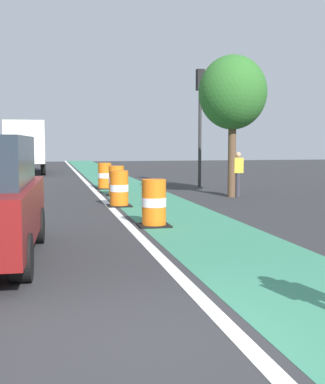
{
  "coord_description": "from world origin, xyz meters",
  "views": [
    {
      "loc": [
        -0.91,
        -4.8,
        1.92
      ],
      "look_at": [
        0.97,
        3.64,
        1.1
      ],
      "focal_mm": 48.17,
      "sensor_mm": 36.0,
      "label": 1
    }
  ],
  "objects_px": {
    "traffic_barrel_mid": "(119,189)",
    "street_tree_sidewalk": "(233,93)",
    "traffic_barrel_front": "(154,203)",
    "pedestrian_crossing": "(238,173)",
    "traffic_barrel_far": "(105,176)",
    "delivery_truck_down_block": "(26,144)",
    "traffic_light_corner": "(200,107)",
    "traffic_barrel_back": "(116,181)"
  },
  "relations": [
    {
      "from": "traffic_barrel_mid",
      "to": "street_tree_sidewalk",
      "type": "xyz_separation_m",
      "value": [
        4.3,
        1.89,
        3.14
      ]
    },
    {
      "from": "traffic_barrel_front",
      "to": "traffic_barrel_mid",
      "type": "xyz_separation_m",
      "value": [
        -0.28,
        3.9,
        0.0
      ]
    },
    {
      "from": "pedestrian_crossing",
      "to": "traffic_barrel_far",
      "type": "bearing_deg",
      "value": 135.12
    },
    {
      "from": "traffic_barrel_mid",
      "to": "delivery_truck_down_block",
      "type": "relative_size",
      "value": 0.14
    },
    {
      "from": "traffic_barrel_front",
      "to": "delivery_truck_down_block",
      "type": "xyz_separation_m",
      "value": [
        -3.73,
        22.27,
        1.31
      ]
    },
    {
      "from": "traffic_barrel_far",
      "to": "street_tree_sidewalk",
      "type": "height_order",
      "value": "street_tree_sidewalk"
    },
    {
      "from": "traffic_light_corner",
      "to": "pedestrian_crossing",
      "type": "distance_m",
      "value": 5.12
    },
    {
      "from": "traffic_light_corner",
      "to": "pedestrian_crossing",
      "type": "height_order",
      "value": "traffic_light_corner"
    },
    {
      "from": "traffic_barrel_front",
      "to": "traffic_barrel_far",
      "type": "xyz_separation_m",
      "value": [
        -0.05,
        10.03,
        0.0
      ]
    },
    {
      "from": "traffic_barrel_front",
      "to": "pedestrian_crossing",
      "type": "xyz_separation_m",
      "value": [
        4.25,
        5.75,
        0.33
      ]
    },
    {
      "from": "delivery_truck_down_block",
      "to": "traffic_light_corner",
      "type": "xyz_separation_m",
      "value": [
        7.87,
        -12.13,
        1.65
      ]
    },
    {
      "from": "traffic_barrel_front",
      "to": "street_tree_sidewalk",
      "type": "height_order",
      "value": "street_tree_sidewalk"
    },
    {
      "from": "traffic_barrel_back",
      "to": "pedestrian_crossing",
      "type": "xyz_separation_m",
      "value": [
        4.18,
        -1.41,
        0.33
      ]
    },
    {
      "from": "traffic_light_corner",
      "to": "pedestrian_crossing",
      "type": "xyz_separation_m",
      "value": [
        0.1,
        -4.39,
        -2.64
      ]
    },
    {
      "from": "delivery_truck_down_block",
      "to": "street_tree_sidewalk",
      "type": "xyz_separation_m",
      "value": [
        7.75,
        -16.48,
        1.82
      ]
    },
    {
      "from": "pedestrian_crossing",
      "to": "traffic_light_corner",
      "type": "bearing_deg",
      "value": 91.34
    },
    {
      "from": "traffic_barrel_back",
      "to": "traffic_barrel_front",
      "type": "bearing_deg",
      "value": -90.52
    },
    {
      "from": "traffic_barrel_back",
      "to": "street_tree_sidewalk",
      "type": "relative_size",
      "value": 0.22
    },
    {
      "from": "traffic_barrel_far",
      "to": "traffic_light_corner",
      "type": "distance_m",
      "value": 5.14
    },
    {
      "from": "traffic_barrel_front",
      "to": "traffic_barrel_mid",
      "type": "height_order",
      "value": "same"
    },
    {
      "from": "traffic_barrel_far",
      "to": "pedestrian_crossing",
      "type": "bearing_deg",
      "value": -44.88
    },
    {
      "from": "traffic_light_corner",
      "to": "pedestrian_crossing",
      "type": "relative_size",
      "value": 3.17
    },
    {
      "from": "traffic_barrel_far",
      "to": "street_tree_sidewalk",
      "type": "distance_m",
      "value": 6.67
    },
    {
      "from": "traffic_light_corner",
      "to": "traffic_barrel_front",
      "type": "bearing_deg",
      "value": -112.23
    },
    {
      "from": "traffic_barrel_back",
      "to": "traffic_barrel_mid",
      "type": "bearing_deg",
      "value": -96.04
    },
    {
      "from": "traffic_barrel_front",
      "to": "traffic_barrel_far",
      "type": "height_order",
      "value": "same"
    },
    {
      "from": "traffic_barrel_back",
      "to": "traffic_barrel_far",
      "type": "bearing_deg",
      "value": 92.39
    },
    {
      "from": "traffic_barrel_mid",
      "to": "traffic_barrel_far",
      "type": "distance_m",
      "value": 6.13
    },
    {
      "from": "traffic_barrel_back",
      "to": "delivery_truck_down_block",
      "type": "distance_m",
      "value": 15.63
    },
    {
      "from": "traffic_barrel_back",
      "to": "delivery_truck_down_block",
      "type": "relative_size",
      "value": 0.14
    },
    {
      "from": "traffic_light_corner",
      "to": "street_tree_sidewalk",
      "type": "relative_size",
      "value": 1.02
    },
    {
      "from": "traffic_barrel_far",
      "to": "traffic_light_corner",
      "type": "height_order",
      "value": "traffic_light_corner"
    },
    {
      "from": "traffic_barrel_front",
      "to": "street_tree_sidewalk",
      "type": "xyz_separation_m",
      "value": [
        4.03,
        5.79,
        3.14
      ]
    },
    {
      "from": "traffic_barrel_mid",
      "to": "traffic_barrel_far",
      "type": "xyz_separation_m",
      "value": [
        0.22,
        6.13,
        0.0
      ]
    },
    {
      "from": "street_tree_sidewalk",
      "to": "delivery_truck_down_block",
      "type": "bearing_deg",
      "value": 115.2
    },
    {
      "from": "traffic_barrel_mid",
      "to": "pedestrian_crossing",
      "type": "xyz_separation_m",
      "value": [
        4.53,
        1.84,
        0.33
      ]
    },
    {
      "from": "traffic_barrel_front",
      "to": "traffic_light_corner",
      "type": "relative_size",
      "value": 0.21
    },
    {
      "from": "delivery_truck_down_block",
      "to": "traffic_light_corner",
      "type": "relative_size",
      "value": 1.5
    },
    {
      "from": "delivery_truck_down_block",
      "to": "pedestrian_crossing",
      "type": "bearing_deg",
      "value": -64.24
    },
    {
      "from": "traffic_barrel_mid",
      "to": "delivery_truck_down_block",
      "type": "xyz_separation_m",
      "value": [
        -3.45,
        18.37,
        1.31
      ]
    },
    {
      "from": "traffic_barrel_back",
      "to": "traffic_barrel_far",
      "type": "height_order",
      "value": "same"
    },
    {
      "from": "traffic_barrel_back",
      "to": "traffic_light_corner",
      "type": "bearing_deg",
      "value": 36.16
    }
  ]
}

